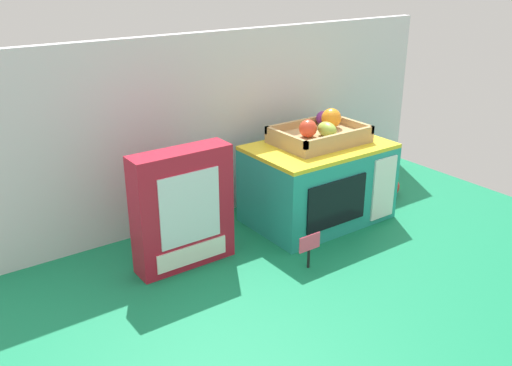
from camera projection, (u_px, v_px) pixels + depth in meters
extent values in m
plane|color=#147A4C|center=(280.00, 235.00, 1.70)|extent=(1.70, 1.70, 0.00)
cube|color=silver|center=(232.00, 123.00, 1.79)|extent=(1.61, 0.03, 0.59)
cube|color=teal|center=(318.00, 184.00, 1.77)|extent=(0.43, 0.28, 0.24)
cube|color=yellow|center=(319.00, 147.00, 1.72)|extent=(0.43, 0.28, 0.01)
cube|color=black|center=(337.00, 203.00, 1.63)|extent=(0.23, 0.01, 0.14)
cube|color=white|center=(384.00, 188.00, 1.74)|extent=(0.10, 0.01, 0.20)
cube|color=tan|center=(319.00, 138.00, 1.74)|extent=(0.28, 0.20, 0.03)
cube|color=tan|center=(340.00, 137.00, 1.66)|extent=(0.28, 0.01, 0.02)
cube|color=tan|center=(300.00, 123.00, 1.80)|extent=(0.28, 0.01, 0.02)
cube|color=tan|center=(286.00, 137.00, 1.66)|extent=(0.01, 0.20, 0.02)
cube|color=tan|center=(351.00, 123.00, 1.80)|extent=(0.01, 0.20, 0.02)
sphere|color=#72287F|center=(323.00, 118.00, 1.82)|extent=(0.05, 0.05, 0.05)
sphere|color=#E04228|center=(308.00, 128.00, 1.69)|extent=(0.05, 0.05, 0.05)
ellipsoid|color=#9EC647|center=(327.00, 129.00, 1.70)|extent=(0.05, 0.08, 0.05)
sphere|color=orange|center=(331.00, 118.00, 1.78)|extent=(0.06, 0.06, 0.06)
cube|color=#B2192D|center=(183.00, 209.00, 1.49)|extent=(0.27, 0.08, 0.33)
cube|color=silver|center=(190.00, 209.00, 1.45)|extent=(0.18, 0.00, 0.20)
cube|color=white|center=(192.00, 254.00, 1.50)|extent=(0.21, 0.00, 0.05)
cylinder|color=black|center=(309.00, 259.00, 1.52)|extent=(0.01, 0.01, 0.06)
cube|color=#F44C6B|center=(310.00, 243.00, 1.50)|extent=(0.07, 0.00, 0.05)
sphere|color=red|center=(390.00, 186.00, 1.98)|extent=(0.07, 0.07, 0.07)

